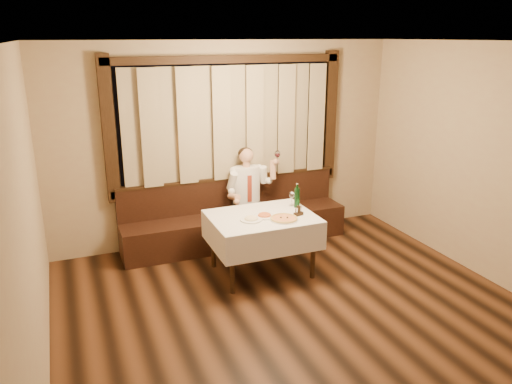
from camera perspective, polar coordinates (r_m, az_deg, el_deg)
name	(u,v)px	position (r m, az deg, el deg)	size (l,w,h in m)	color
room	(289,171)	(5.22, 3.77, 2.39)	(5.01, 6.01, 2.81)	black
banquette	(235,222)	(7.13, -2.46, -3.44)	(3.20, 0.61, 0.94)	black
dining_table	(262,224)	(6.12, 0.70, -3.64)	(1.27, 0.97, 0.76)	black
pizza	(284,219)	(5.95, 3.21, -3.05)	(0.34, 0.34, 0.04)	white
pasta_red	(265,214)	(6.03, 0.98, -2.52)	(0.26, 0.26, 0.09)	white
pasta_cream	(251,217)	(5.92, -0.55, -2.91)	(0.27, 0.27, 0.09)	white
green_bottle	(297,197)	(6.35, 4.71, -0.60)	(0.07, 0.07, 0.32)	#0F4617
table_wine_glass	(292,196)	(6.39, 4.13, -0.41)	(0.07, 0.07, 0.19)	white
cruet_caddy	(298,212)	(6.10, 4.88, -2.28)	(0.12, 0.08, 0.12)	black
seated_man	(249,189)	(6.95, -0.84, 0.32)	(0.75, 0.56, 1.38)	black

